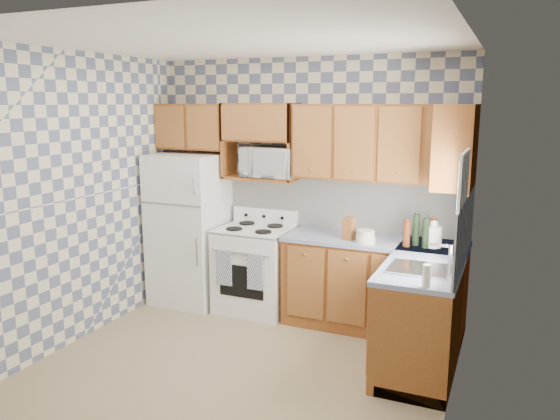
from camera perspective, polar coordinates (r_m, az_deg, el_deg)
The scene contains 30 objects.
floor at distance 4.87m, azimuth -4.21°, elevation -16.17°, with size 3.40×3.40×0.00m, color #8D7858.
back_wall at distance 5.86m, azimuth 2.85°, elevation 2.48°, with size 3.40×0.02×2.70m, color slate.
right_wall at distance 3.94m, azimuth 18.02°, elevation -2.35°, with size 0.02×3.20×2.70m, color slate.
backsplash_back at distance 5.75m, azimuth 6.54°, elevation 0.73°, with size 2.60×0.01×0.56m, color white.
backsplash_right at distance 4.75m, azimuth 18.74°, elevation -2.00°, with size 0.01×1.60×0.56m, color white.
refrigerator at distance 6.21m, azimuth -9.44°, elevation -1.95°, with size 0.75×0.70×1.68m, color white.
stove_body at distance 5.95m, azimuth -2.61°, elevation -6.29°, with size 0.76×0.65×0.90m, color white.
cooktop at distance 5.83m, azimuth -2.65°, elevation -2.02°, with size 0.76×0.65×0.03m, color silver.
backguard at distance 6.05m, azimuth -1.52°, elevation -0.60°, with size 0.76×0.08×0.17m, color white.
dish_towel_left at distance 5.72m, azimuth -5.88°, elevation -6.06°, with size 0.17×0.03×0.37m, color navy.
dish_towel_right at distance 5.56m, azimuth -2.61°, elevation -6.52°, with size 0.17×0.03×0.37m, color navy.
base_cabinets_back at distance 5.56m, azimuth 9.71°, elevation -7.82°, with size 1.75×0.60×0.88m, color brown.
base_cabinets_right at distance 5.00m, azimuth 14.83°, elevation -10.25°, with size 0.60×1.60×0.88m, color brown.
countertop_back at distance 5.42m, azimuth 9.86°, elevation -3.23°, with size 1.77×0.63×0.04m, color slate.
countertop_right at distance 4.85m, azimuth 15.04°, elevation -5.17°, with size 0.63×1.60×0.04m, color slate.
upper_cabinets_back at distance 5.41m, azimuth 10.55°, elevation 6.91°, with size 1.75×0.33×0.74m, color brown.
upper_cabinets_fridge at distance 6.22m, azimuth -8.96°, elevation 8.60°, with size 0.82×0.33×0.50m, color brown.
upper_cabinets_right at distance 5.11m, azimuth 17.90°, elevation 6.33°, with size 0.33×0.70×0.74m, color brown.
microwave_shelf at distance 5.88m, azimuth -2.01°, elevation 3.35°, with size 0.80×0.33×0.03m, color brown.
microwave at distance 5.83m, azimuth -0.97°, elevation 5.03°, with size 0.58×0.39×0.32m, color white.
sink at distance 4.51m, azimuth 14.46°, elevation -6.05°, with size 0.48×0.40×0.03m, color #B7B7BC.
window at distance 4.36m, azimuth 18.49°, elevation 0.23°, with size 0.02×0.66×0.86m, color silver.
bottle_0 at distance 5.24m, azimuth 14.02°, elevation -2.02°, with size 0.07×0.07×0.30m, color black.
bottle_1 at distance 5.17m, azimuth 14.99°, elevation -2.36°, with size 0.07×0.07×0.28m, color black.
bottle_2 at distance 5.27m, azimuth 15.69°, elevation -2.27°, with size 0.07×0.07×0.26m, color #5F2810.
bottle_3 at distance 5.18m, azimuth 13.09°, elevation -2.46°, with size 0.07×0.07×0.24m, color #5F2810.
knife_block at distance 5.36m, azimuth 7.24°, elevation -1.91°, with size 0.10×0.10×0.22m, color brown.
electric_kettle at distance 5.23m, azimuth 15.73°, elevation -2.68°, with size 0.16×0.16×0.20m, color white.
food_containers at distance 5.26m, azimuth 8.95°, elevation -2.75°, with size 0.19×0.19×0.12m, color beige, non-canonical shape.
soap_bottle at distance 4.10m, azimuth 15.07°, elevation -6.68°, with size 0.06×0.06×0.17m, color beige.
Camera 1 is at (2.02, -3.82, 2.23)m, focal length 35.00 mm.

